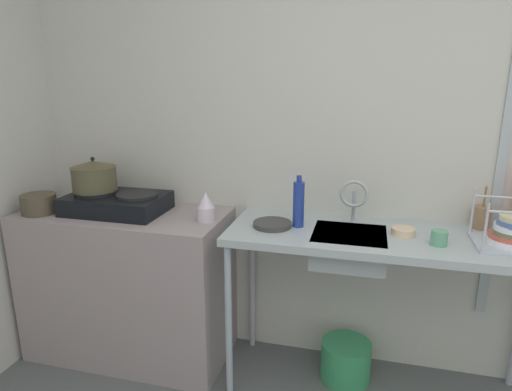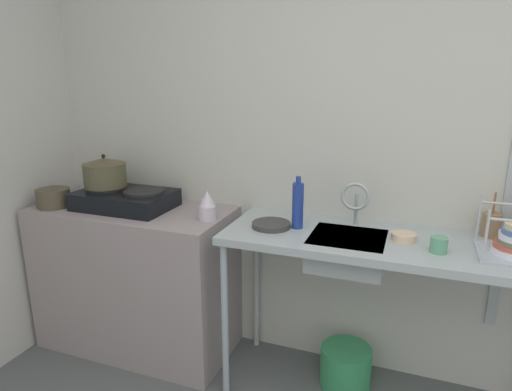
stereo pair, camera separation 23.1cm
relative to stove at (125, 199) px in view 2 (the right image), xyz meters
The scene contains 15 objects.
wall_back 1.69m from the stove, 11.54° to the left, with size 5.21×0.10×2.74m, color beige.
counter_concrete 0.52m from the stove, ahead, with size 1.21×0.56×0.92m, color gray.
counter_sink 1.51m from the stove, ahead, with size 1.59×0.56×0.92m.
stove is the anchor object (origin of this frame).
pot_on_left_burner 0.20m from the stove, behind, with size 0.26×0.26×0.20m.
pot_beside_stove 0.45m from the stove, 162.54° to the right, with size 0.19×0.19×0.11m.
percolator 0.56m from the stove, ahead, with size 0.10×0.10×0.16m.
sink_basin 1.34m from the stove, ahead, with size 0.36×0.34×0.15m, color #A1ACB0.
faucet 1.35m from the stove, ahead, with size 0.15×0.08×0.25m.
frying_pan 0.94m from the stove, ahead, with size 0.20×0.20×0.03m, color #363433.
cup_by_rack 1.75m from the stove, ahead, with size 0.08×0.08×0.07m, color #599D77.
small_bowl_on_drainboard 1.60m from the stove, ahead, with size 0.12×0.12×0.04m, color beige.
bottle_by_sink 1.07m from the stove, ahead, with size 0.06×0.06×0.28m.
utensil_jar 2.01m from the stove, ahead, with size 0.09×0.09×0.23m.
bucket_on_floor 1.60m from the stove, ahead, with size 0.28×0.28×0.23m, color #328F56.
Camera 2 is at (0.01, -0.52, 1.68)m, focal length 30.63 mm.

